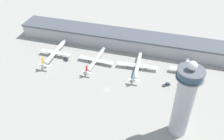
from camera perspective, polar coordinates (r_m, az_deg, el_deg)
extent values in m
plane|color=#9E9B93|center=(204.38, -1.15, -4.51)|extent=(1000.00, 1000.00, 0.00)
cube|color=#B2B2B7|center=(255.56, 3.42, 6.71)|extent=(224.13, 22.00, 12.92)
cube|color=#4C515B|center=(251.95, 3.48, 8.13)|extent=(224.13, 25.00, 1.60)
cylinder|color=#BCBCC1|center=(164.14, 15.85, -8.07)|extent=(11.80, 11.80, 46.26)
cylinder|color=#565B66|center=(148.92, 17.35, -1.66)|extent=(16.04, 16.04, 0.80)
cylinder|color=#334C60|center=(147.44, 17.52, -0.91)|extent=(14.75, 14.75, 4.17)
cylinder|color=#565B66|center=(145.93, 17.71, -0.11)|extent=(16.04, 16.04, 1.00)
sphere|color=white|center=(144.05, 17.95, 0.93)|extent=(5.61, 5.61, 5.61)
cylinder|color=silver|center=(246.37, -12.92, 3.96)|extent=(3.93, 37.71, 3.91)
cone|color=silver|center=(261.67, -10.93, 6.36)|extent=(3.91, 3.52, 3.91)
cone|color=silver|center=(231.51, -15.22, 1.15)|extent=(3.52, 4.69, 3.52)
cube|color=silver|center=(247.29, -12.82, 3.92)|extent=(30.90, 4.42, 0.44)
cylinder|color=#A8A8B2|center=(251.53, -14.00, 4.02)|extent=(2.15, 4.30, 2.15)
cylinder|color=#A8A8B2|center=(245.89, -11.33, 3.61)|extent=(2.15, 4.30, 2.15)
cube|color=orange|center=(228.02, -15.53, 2.05)|extent=(0.30, 2.80, 6.25)
cube|color=silver|center=(230.38, -15.39, 1.04)|extent=(10.94, 2.01, 0.24)
cylinder|color=black|center=(261.10, -11.11, 5.42)|extent=(0.28, 0.28, 2.64)
cylinder|color=black|center=(246.93, -12.25, 3.23)|extent=(0.28, 0.28, 2.64)
cylinder|color=black|center=(249.31, -13.38, 3.41)|extent=(0.28, 0.28, 2.64)
cylinder|color=silver|center=(231.70, -3.71, 2.34)|extent=(5.50, 34.69, 3.41)
cone|color=silver|center=(246.12, -2.04, 4.71)|extent=(3.59, 3.27, 3.41)
cone|color=silver|center=(217.58, -5.65, -0.41)|extent=(3.31, 4.27, 3.07)
cube|color=silver|center=(232.55, -3.64, 2.31)|extent=(34.31, 6.46, 0.44)
cylinder|color=#A8A8B2|center=(236.36, -5.15, 2.56)|extent=(2.10, 3.86, 1.88)
cylinder|color=#A8A8B2|center=(231.63, -1.90, 1.90)|extent=(2.10, 3.86, 1.88)
cube|color=red|center=(214.33, -5.81, 0.40)|extent=(0.47, 2.81, 5.46)
cube|color=silver|center=(216.51, -5.79, -0.53)|extent=(9.65, 2.58, 0.24)
cylinder|color=black|center=(245.48, -2.26, 3.84)|extent=(0.28, 0.28, 2.07)
cylinder|color=black|center=(232.41, -3.15, 1.66)|extent=(0.28, 0.28, 2.07)
cylinder|color=black|center=(233.99, -4.24, 1.89)|extent=(0.28, 0.28, 2.07)
cylinder|color=white|center=(224.77, 5.88, 1.06)|extent=(5.74, 36.60, 3.42)
cone|color=white|center=(240.99, 6.50, 3.77)|extent=(3.61, 3.29, 3.42)
cone|color=white|center=(208.77, 5.14, -2.15)|extent=(3.33, 4.29, 3.08)
cube|color=white|center=(225.71, 5.89, 1.04)|extent=(36.88, 6.73, 0.44)
cylinder|color=#A8A8B2|center=(227.79, 3.99, 1.22)|extent=(2.12, 3.87, 1.88)
cylinder|color=#A8A8B2|center=(226.71, 7.83, 0.73)|extent=(2.12, 3.87, 1.88)
cube|color=#197FB2|center=(205.35, 5.18, -1.34)|extent=(0.48, 2.81, 5.47)
cube|color=white|center=(207.61, 5.10, -2.29)|extent=(9.68, 2.61, 0.24)
cylinder|color=black|center=(240.32, 6.37, 2.84)|extent=(0.28, 0.28, 2.36)
cylinder|color=black|center=(226.27, 6.43, 0.38)|extent=(0.28, 0.28, 2.36)
cylinder|color=black|center=(226.60, 5.23, 0.54)|extent=(0.28, 0.28, 2.36)
cylinder|color=white|center=(227.69, 16.88, 0.10)|extent=(4.78, 24.66, 3.86)
cone|color=white|center=(239.17, 16.89, 2.06)|extent=(3.98, 3.61, 3.86)
cone|color=white|center=(216.05, 16.87, -2.17)|extent=(3.64, 4.76, 3.47)
cube|color=white|center=(228.48, 16.85, 0.03)|extent=(30.57, 5.54, 0.44)
cylinder|color=#A8A8B2|center=(229.41, 15.23, 0.18)|extent=(2.28, 4.32, 2.12)
cylinder|color=#A8A8B2|center=(230.68, 18.36, -0.28)|extent=(2.28, 4.32, 2.12)
cube|color=orange|center=(212.30, 17.10, -1.28)|extent=(0.41, 2.81, 6.17)
cube|color=white|center=(214.78, 16.88, -2.31)|extent=(10.87, 2.41, 0.24)
cylinder|color=black|center=(238.54, 16.75, 1.04)|extent=(0.28, 0.28, 2.57)
cylinder|color=black|center=(229.60, 17.40, -0.69)|extent=(0.28, 0.28, 2.57)
cylinder|color=black|center=(229.06, 16.07, -0.49)|extent=(0.28, 0.28, 2.57)
cube|color=black|center=(223.51, 15.53, -1.85)|extent=(4.37, 5.73, 0.12)
cube|color=gold|center=(223.03, 15.56, -1.69)|extent=(4.90, 6.67, 1.70)
cube|color=#232D38|center=(221.66, 15.69, -1.48)|extent=(2.69, 2.61, 1.39)
cube|color=black|center=(223.06, -5.77, -0.55)|extent=(3.68, 5.36, 0.12)
cube|color=silver|center=(222.57, -5.78, -0.38)|extent=(4.06, 6.28, 1.72)
cube|color=#232D38|center=(221.16, -5.82, -0.16)|extent=(2.54, 2.31, 1.41)
cube|color=black|center=(212.97, 12.31, -3.49)|extent=(5.51, 5.00, 0.12)
cube|color=#2D333D|center=(212.57, 12.33, -3.36)|extent=(6.35, 5.69, 1.37)
cube|color=#232D38|center=(212.08, 12.51, -3.06)|extent=(2.74, 2.76, 1.12)
cube|color=black|center=(241.77, -10.50, 2.31)|extent=(5.23, 5.07, 0.12)
cube|color=#2D333D|center=(241.35, -10.51, 2.46)|extent=(6.00, 5.79, 1.61)
cube|color=#232D38|center=(240.05, -10.50, 2.67)|extent=(2.71, 2.72, 1.32)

